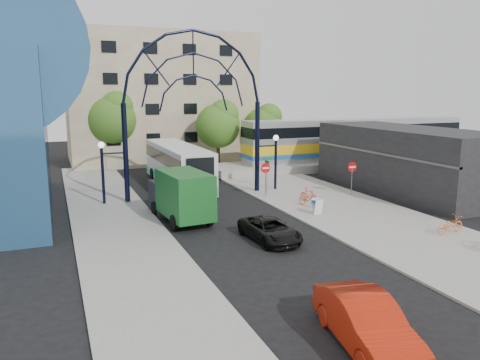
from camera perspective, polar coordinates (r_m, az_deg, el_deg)
name	(u,v)px	position (r m, az deg, el deg)	size (l,w,h in m)	color
ground	(280,258)	(22.54, 4.96, -9.47)	(120.00, 120.00, 0.00)	black
sidewalk_east	(368,219)	(29.87, 15.28, -4.61)	(8.00, 56.00, 0.12)	gray
plaza_west	(123,237)	(26.19, -14.13, -6.72)	(5.00, 50.00, 0.12)	gray
gateway_arch	(194,80)	(34.22, -5.67, 12.01)	(13.64, 0.44, 12.10)	black
stop_sign	(266,171)	(34.53, 3.14, 1.10)	(0.80, 0.07, 2.50)	slate
do_not_enter_sign	(352,170)	(35.93, 13.51, 1.16)	(0.76, 0.07, 2.48)	slate
street_name_sign	(267,168)	(35.21, 3.32, 1.51)	(0.70, 0.70, 2.80)	slate
sandwich_board	(317,205)	(29.96, 9.40, -2.98)	(0.55, 0.61, 0.99)	white
commercial_block_east	(406,160)	(38.95, 19.56, 2.35)	(6.00, 16.00, 5.00)	black
apartment_block	(159,98)	(55.05, -9.86, 9.80)	(20.00, 12.10, 14.00)	tan
train_platform	(356,162)	(50.99, 13.92, 2.12)	(32.00, 5.00, 0.80)	gray
train_car	(357,139)	(50.69, 14.04, 4.92)	(25.10, 3.05, 4.20)	#B7B7BC
tree_north_a	(219,123)	(47.56, -2.53, 6.92)	(4.48, 4.48, 7.00)	#382314
tree_north_b	(112,117)	(49.16, -15.29, 7.45)	(5.12, 5.12, 8.00)	#382314
tree_north_c	(265,124)	(51.69, 3.06, 6.86)	(4.16, 4.16, 6.50)	#382314
city_bus	(178,165)	(39.04, -7.60, 1.83)	(3.03, 12.49, 3.42)	silver
green_truck	(180,195)	(28.68, -7.33, -1.86)	(2.83, 6.35, 3.12)	black
black_suv	(270,230)	(24.81, 3.66, -6.07)	(2.01, 4.36, 1.21)	black
red_sedan	(366,323)	(15.49, 15.11, -16.43)	(1.69, 4.86, 1.60)	#B61F0B
bike_near_a	(308,199)	(31.95, 8.33, -2.36)	(0.63, 1.81, 0.95)	orange
bike_near_b	(309,195)	(33.23, 8.36, -1.84)	(0.45, 1.60, 0.96)	red
bike_far_a	(450,225)	(28.14, 24.26, -4.98)	(0.65, 1.86, 0.98)	orange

